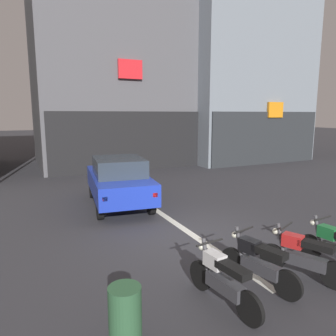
{
  "coord_description": "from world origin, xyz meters",
  "views": [
    {
      "loc": [
        -3.89,
        -6.72,
        3.06
      ],
      "look_at": [
        0.3,
        2.0,
        1.4
      ],
      "focal_mm": 33.74,
      "sensor_mm": 36.0,
      "label": 1
    }
  ],
  "objects_px": {
    "motorcycle_white_row_leftmost": "(222,279)",
    "motorcycle_red_row_centre": "(302,256)",
    "car_blue_crossing_near": "(119,180)",
    "motorcycle_black_row_left_mid": "(258,262)",
    "trash_bin": "(125,317)",
    "motorcycle_green_row_right_mid": "(336,247)"
  },
  "relations": [
    {
      "from": "motorcycle_white_row_leftmost",
      "to": "motorcycle_red_row_centre",
      "type": "relative_size",
      "value": 1.07
    },
    {
      "from": "car_blue_crossing_near",
      "to": "trash_bin",
      "type": "height_order",
      "value": "car_blue_crossing_near"
    },
    {
      "from": "motorcycle_black_row_left_mid",
      "to": "trash_bin",
      "type": "xyz_separation_m",
      "value": [
        -2.61,
        -0.43,
        -0.03
      ]
    },
    {
      "from": "motorcycle_red_row_centre",
      "to": "car_blue_crossing_near",
      "type": "bearing_deg",
      "value": 105.08
    },
    {
      "from": "motorcycle_white_row_leftmost",
      "to": "motorcycle_black_row_left_mid",
      "type": "bearing_deg",
      "value": 13.2
    },
    {
      "from": "motorcycle_white_row_leftmost",
      "to": "trash_bin",
      "type": "distance_m",
      "value": 1.7
    },
    {
      "from": "car_blue_crossing_near",
      "to": "motorcycle_red_row_centre",
      "type": "xyz_separation_m",
      "value": [
        1.66,
        -6.15,
        -0.43
      ]
    },
    {
      "from": "car_blue_crossing_near",
      "to": "motorcycle_black_row_left_mid",
      "type": "relative_size",
      "value": 2.62
    },
    {
      "from": "motorcycle_white_row_leftmost",
      "to": "motorcycle_green_row_right_mid",
      "type": "relative_size",
      "value": 1.0
    },
    {
      "from": "motorcycle_black_row_left_mid",
      "to": "motorcycle_red_row_centre",
      "type": "distance_m",
      "value": 0.93
    },
    {
      "from": "car_blue_crossing_near",
      "to": "motorcycle_red_row_centre",
      "type": "bearing_deg",
      "value": -74.92
    },
    {
      "from": "motorcycle_black_row_left_mid",
      "to": "motorcycle_red_row_centre",
      "type": "bearing_deg",
      "value": -10.37
    },
    {
      "from": "motorcycle_red_row_centre",
      "to": "motorcycle_white_row_leftmost",
      "type": "bearing_deg",
      "value": -178.52
    },
    {
      "from": "motorcycle_black_row_left_mid",
      "to": "motorcycle_green_row_right_mid",
      "type": "relative_size",
      "value": 0.98
    },
    {
      "from": "trash_bin",
      "to": "car_blue_crossing_near",
      "type": "bearing_deg",
      "value": 73.75
    },
    {
      "from": "motorcycle_red_row_centre",
      "to": "trash_bin",
      "type": "bearing_deg",
      "value": -175.81
    },
    {
      "from": "car_blue_crossing_near",
      "to": "motorcycle_green_row_right_mid",
      "type": "xyz_separation_m",
      "value": [
        2.58,
        -6.16,
        -0.43
      ]
    },
    {
      "from": "motorcycle_black_row_left_mid",
      "to": "motorcycle_green_row_right_mid",
      "type": "distance_m",
      "value": 1.85
    },
    {
      "from": "car_blue_crossing_near",
      "to": "motorcycle_green_row_right_mid",
      "type": "relative_size",
      "value": 2.58
    },
    {
      "from": "motorcycle_green_row_right_mid",
      "to": "trash_bin",
      "type": "relative_size",
      "value": 1.96
    },
    {
      "from": "car_blue_crossing_near",
      "to": "motorcycle_black_row_left_mid",
      "type": "height_order",
      "value": "car_blue_crossing_near"
    },
    {
      "from": "motorcycle_red_row_centre",
      "to": "motorcycle_green_row_right_mid",
      "type": "xyz_separation_m",
      "value": [
        0.92,
        -0.01,
        0.0
      ]
    }
  ]
}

